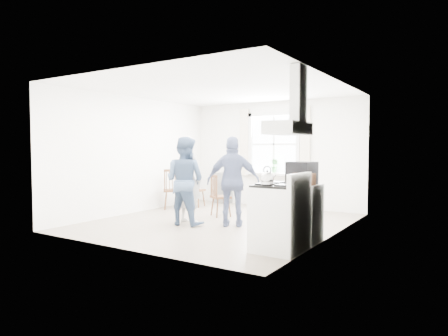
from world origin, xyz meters
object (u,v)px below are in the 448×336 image
(stereo_stack, at_px, (302,173))
(person_left, at_px, (189,180))
(windsor_chair_a, at_px, (194,185))
(windsor_chair_b, at_px, (216,191))
(person_right, at_px, (233,182))
(person_mid, at_px, (185,181))
(gas_stove, at_px, (280,217))
(low_cabinet, at_px, (303,213))
(windsor_chair_c, at_px, (172,185))

(stereo_stack, bearing_deg, person_left, 173.76)
(stereo_stack, height_order, person_left, person_left)
(windsor_chair_a, height_order, windsor_chair_b, windsor_chair_b)
(person_left, distance_m, person_right, 0.93)
(person_mid, bearing_deg, stereo_stack, 173.60)
(person_left, bearing_deg, gas_stove, 165.31)
(person_left, relative_size, person_right, 1.01)
(person_right, bearing_deg, person_mid, -5.67)
(windsor_chair_a, height_order, person_left, person_left)
(low_cabinet, bearing_deg, windsor_chair_a, 151.22)
(stereo_stack, relative_size, windsor_chair_c, 0.46)
(windsor_chair_b, height_order, person_left, person_left)
(windsor_chair_b, bearing_deg, stereo_stack, -25.88)
(low_cabinet, bearing_deg, person_mid, 177.79)
(low_cabinet, height_order, stereo_stack, stereo_stack)
(gas_stove, xyz_separation_m, stereo_stack, (0.04, 0.71, 0.59))
(stereo_stack, distance_m, person_left, 2.45)
(stereo_stack, xyz_separation_m, person_left, (-2.43, 0.27, -0.23))
(stereo_stack, xyz_separation_m, person_right, (-1.51, 0.43, -0.24))
(windsor_chair_c, height_order, person_mid, person_mid)
(windsor_chair_b, relative_size, person_left, 0.54)
(windsor_chair_b, bearing_deg, windsor_chair_c, 169.82)
(person_left, bearing_deg, person_mid, 112.64)
(person_left, xyz_separation_m, person_right, (0.92, 0.16, -0.01))
(person_mid, relative_size, person_right, 1.00)
(windsor_chair_c, bearing_deg, stereo_stack, -20.29)
(person_mid, bearing_deg, person_left, -79.48)
(low_cabinet, relative_size, windsor_chair_c, 0.93)
(low_cabinet, relative_size, person_mid, 0.54)
(windsor_chair_c, bearing_deg, windsor_chair_a, 68.61)
(gas_stove, height_order, person_mid, person_mid)
(stereo_stack, relative_size, person_right, 0.27)
(windsor_chair_c, relative_size, person_right, 0.58)
(windsor_chair_a, xyz_separation_m, person_left, (1.14, -1.69, 0.30))
(person_left, bearing_deg, stereo_stack, -178.62)
(windsor_chair_a, distance_m, windsor_chair_b, 1.46)
(windsor_chair_a, relative_size, person_left, 0.53)
(person_mid, distance_m, person_right, 0.93)
(gas_stove, distance_m, windsor_chair_a, 4.42)
(low_cabinet, bearing_deg, person_right, 163.99)
(low_cabinet, distance_m, windsor_chair_b, 2.65)
(windsor_chair_a, bearing_deg, windsor_chair_b, -34.08)
(gas_stove, bearing_deg, person_right, 142.14)
(low_cabinet, bearing_deg, gas_stove, -95.68)
(windsor_chair_b, bearing_deg, person_right, -40.18)
(windsor_chair_b, bearing_deg, person_left, -94.60)
(low_cabinet, height_order, windsor_chair_c, windsor_chair_c)
(gas_stove, xyz_separation_m, windsor_chair_b, (-2.31, 1.86, 0.07))
(person_left, bearing_deg, person_right, -162.35)
(windsor_chair_b, bearing_deg, windsor_chair_a, 145.92)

